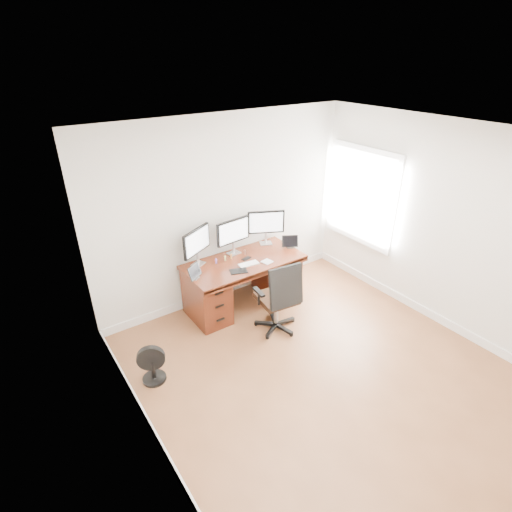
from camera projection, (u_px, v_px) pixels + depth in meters
ground at (329, 376)px, 4.67m from camera, size 4.50×4.50×0.00m
back_wall at (226, 211)px, 5.68m from camera, size 4.00×0.10×2.70m
right_wall at (445, 228)px, 5.13m from camera, size 0.10×4.50×2.70m
desk at (243, 281)px, 5.81m from camera, size 1.70×0.80×0.75m
office_chair at (278, 308)px, 5.30m from camera, size 0.62×0.62×1.05m
floor_fan at (152, 365)px, 4.52m from camera, size 0.32×0.27×0.47m
monitor_left at (197, 242)px, 5.38m from camera, size 0.51×0.28×0.53m
monitor_center at (233, 232)px, 5.67m from camera, size 0.55×0.16×0.53m
monitor_right at (266, 223)px, 5.96m from camera, size 0.51×0.28×0.53m
tablet_left at (195, 273)px, 5.16m from camera, size 0.24×0.18×0.19m
tablet_right at (290, 242)px, 5.96m from camera, size 0.24×0.18×0.19m
keyboard at (249, 264)px, 5.52m from camera, size 0.29×0.15×0.01m
trackpad at (267, 262)px, 5.59m from camera, size 0.15×0.15×0.01m
drawing_tablet at (239, 271)px, 5.35m from camera, size 0.27×0.22×0.01m
phone at (246, 258)px, 5.67m from camera, size 0.16×0.11×0.01m
figurine_purple at (216, 261)px, 5.54m from camera, size 0.03×0.03×0.08m
figurine_yellow at (225, 258)px, 5.61m from camera, size 0.03×0.03×0.08m
figurine_orange at (231, 256)px, 5.66m from camera, size 0.03×0.03×0.08m
figurine_brown at (245, 252)px, 5.78m from camera, size 0.03×0.03×0.08m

